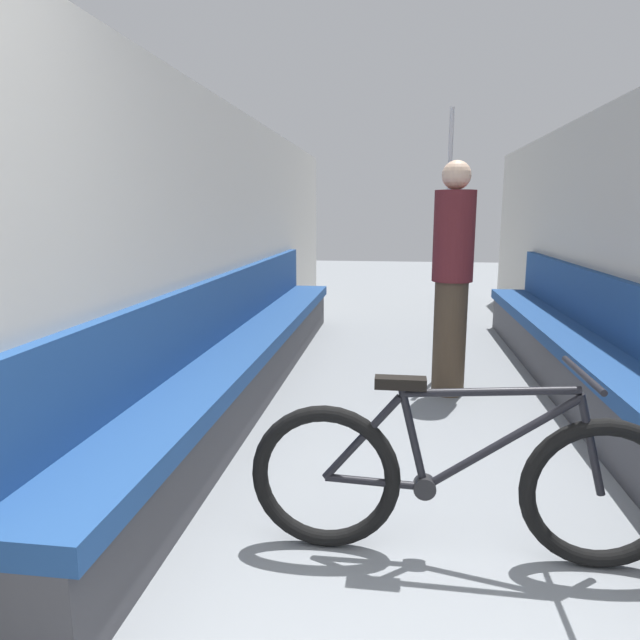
{
  "coord_description": "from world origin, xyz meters",
  "views": [
    {
      "loc": [
        -0.13,
        -0.97,
        1.38
      ],
      "look_at": [
        -0.58,
        2.34,
        0.74
      ],
      "focal_mm": 32.0,
      "sensor_mm": 36.0,
      "label": 1
    }
  ],
  "objects_px": {
    "bench_seat_row_left": "(249,353)",
    "grab_pole_near": "(446,251)",
    "bench_seat_row_right": "(590,365)",
    "passenger_standing": "(452,277)",
    "bicycle": "(458,481)"
  },
  "relations": [
    {
      "from": "bench_seat_row_left",
      "to": "passenger_standing",
      "type": "distance_m",
      "value": 1.64
    },
    {
      "from": "bench_seat_row_left",
      "to": "bicycle",
      "type": "xyz_separation_m",
      "value": [
        1.38,
        -1.99,
        0.02
      ]
    },
    {
      "from": "bicycle",
      "to": "grab_pole_near",
      "type": "relative_size",
      "value": 0.77
    },
    {
      "from": "bench_seat_row_left",
      "to": "grab_pole_near",
      "type": "xyz_separation_m",
      "value": [
        1.51,
        0.62,
        0.76
      ]
    },
    {
      "from": "grab_pole_near",
      "to": "passenger_standing",
      "type": "bearing_deg",
      "value": -88.64
    },
    {
      "from": "grab_pole_near",
      "to": "passenger_standing",
      "type": "xyz_separation_m",
      "value": [
        0.01,
        -0.47,
        -0.16
      ]
    },
    {
      "from": "passenger_standing",
      "to": "grab_pole_near",
      "type": "bearing_deg",
      "value": 58.66
    },
    {
      "from": "passenger_standing",
      "to": "bicycle",
      "type": "bearing_deg",
      "value": -126.52
    },
    {
      "from": "grab_pole_near",
      "to": "passenger_standing",
      "type": "height_order",
      "value": "grab_pole_near"
    },
    {
      "from": "bench_seat_row_left",
      "to": "grab_pole_near",
      "type": "bearing_deg",
      "value": 22.46
    },
    {
      "from": "bicycle",
      "to": "grab_pole_near",
      "type": "distance_m",
      "value": 2.72
    },
    {
      "from": "bench_seat_row_left",
      "to": "bench_seat_row_right",
      "type": "height_order",
      "value": "same"
    },
    {
      "from": "bench_seat_row_right",
      "to": "passenger_standing",
      "type": "distance_m",
      "value": 1.15
    },
    {
      "from": "bench_seat_row_right",
      "to": "bicycle",
      "type": "distance_m",
      "value": 2.28
    },
    {
      "from": "bench_seat_row_right",
      "to": "passenger_standing",
      "type": "bearing_deg",
      "value": 170.75
    }
  ]
}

